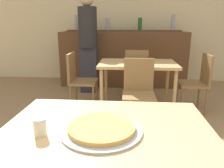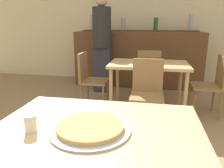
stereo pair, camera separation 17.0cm
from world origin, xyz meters
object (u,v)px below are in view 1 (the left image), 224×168
at_px(chair_far_side_right, 198,79).
at_px(chair_far_side_left, 78,77).
at_px(person_standing, 88,41).
at_px(cheese_shaker, 40,127).
at_px(chair_far_side_front, 139,89).
at_px(pizza_tray, 101,129).
at_px(chair_far_side_back, 136,71).

bearing_deg(chair_far_side_right, chair_far_side_left, -90.00).
bearing_deg(person_standing, cheese_shaker, -84.32).
xyz_separation_m(chair_far_side_left, chair_far_side_right, (1.78, 0.00, 0.00)).
distance_m(chair_far_side_front, chair_far_side_left, 1.04).
bearing_deg(person_standing, chair_far_side_front, -57.56).
height_order(chair_far_side_front, chair_far_side_right, same).
distance_m(chair_far_side_left, chair_far_side_right, 1.78).
bearing_deg(chair_far_side_left, person_standing, -0.27).
relative_size(chair_far_side_left, pizza_tray, 1.98).
bearing_deg(chair_far_side_front, person_standing, 122.44).
relative_size(pizza_tray, cheese_shaker, 4.67).
relative_size(chair_far_side_right, cheese_shaker, 9.22).
bearing_deg(chair_far_side_back, chair_far_side_front, 90.00).
height_order(chair_far_side_right, person_standing, person_standing).
xyz_separation_m(chair_far_side_front, chair_far_side_right, (0.89, 0.53, 0.00)).
xyz_separation_m(chair_far_side_left, pizza_tray, (0.62, -2.14, 0.25)).
relative_size(chair_far_side_front, chair_far_side_left, 1.00).
distance_m(chair_far_side_front, pizza_tray, 1.65).
bearing_deg(chair_far_side_front, chair_far_side_right, 30.88).
xyz_separation_m(pizza_tray, person_standing, (-0.61, 3.00, 0.23)).
relative_size(chair_far_side_front, pizza_tray, 1.98).
relative_size(chair_far_side_left, person_standing, 0.48).
bearing_deg(chair_far_side_back, chair_far_side_right, 149.12).
relative_size(chair_far_side_back, person_standing, 0.48).
bearing_deg(cheese_shaker, chair_far_side_back, 77.96).
xyz_separation_m(chair_far_side_back, chair_far_side_left, (-0.89, -0.53, 0.00)).
relative_size(chair_far_side_right, person_standing, 0.48).
distance_m(chair_far_side_left, cheese_shaker, 2.24).
xyz_separation_m(chair_far_side_front, cheese_shaker, (-0.58, -1.66, 0.28)).
height_order(chair_far_side_left, pizza_tray, chair_far_side_left).
bearing_deg(chair_far_side_right, chair_far_side_back, -120.88).
bearing_deg(chair_far_side_front, pizza_tray, -99.65).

